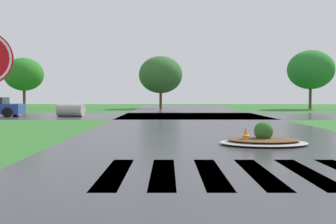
{
  "coord_description": "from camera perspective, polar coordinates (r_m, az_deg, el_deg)",
  "views": [
    {
      "loc": [
        -1.71,
        -2.96,
        1.46
      ],
      "look_at": [
        -1.76,
        10.35,
        0.88
      ],
      "focal_mm": 41.41,
      "sensor_mm": 36.0,
      "label": 1
    }
  ],
  "objects": [
    {
      "name": "crosswalk_stripes",
      "position": [
        7.54,
        13.49,
        -8.72
      ],
      "size": [
        5.85,
        2.98,
        0.01
      ],
      "color": "white",
      "rests_on": "ground"
    },
    {
      "name": "asphalt_roadway",
      "position": [
        13.15,
        7.72,
        -3.88
      ],
      "size": [
        10.01,
        80.0,
        0.01
      ],
      "primitive_type": "cube",
      "color": "#35353A",
      "rests_on": "ground"
    },
    {
      "name": "traffic_cone",
      "position": [
        11.47,
        11.61,
        -3.59
      ],
      "size": [
        0.36,
        0.36,
        0.53
      ],
      "color": "orange",
      "rests_on": "ground"
    },
    {
      "name": "drainage_pipe_stack",
      "position": [
        26.94,
        -13.87,
        0.27
      ],
      "size": [
        1.87,
        1.14,
        0.89
      ],
      "color": "#9E9B93",
      "rests_on": "ground"
    },
    {
      "name": "median_island",
      "position": [
        11.78,
        14.12,
        -4.0
      ],
      "size": [
        2.59,
        1.89,
        0.68
      ],
      "color": "#9E9B93",
      "rests_on": "ground"
    },
    {
      "name": "asphalt_cross_road",
      "position": [
        27.41,
        3.82,
        -0.54
      ],
      "size": [
        90.0,
        9.01,
        0.01
      ],
      "primitive_type": "cube",
      "color": "#35353A",
      "rests_on": "ground"
    },
    {
      "name": "background_treeline",
      "position": [
        41.69,
        12.74,
        5.87
      ],
      "size": [
        47.93,
        6.49,
        6.33
      ],
      "color": "#4C3823",
      "rests_on": "ground"
    }
  ]
}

